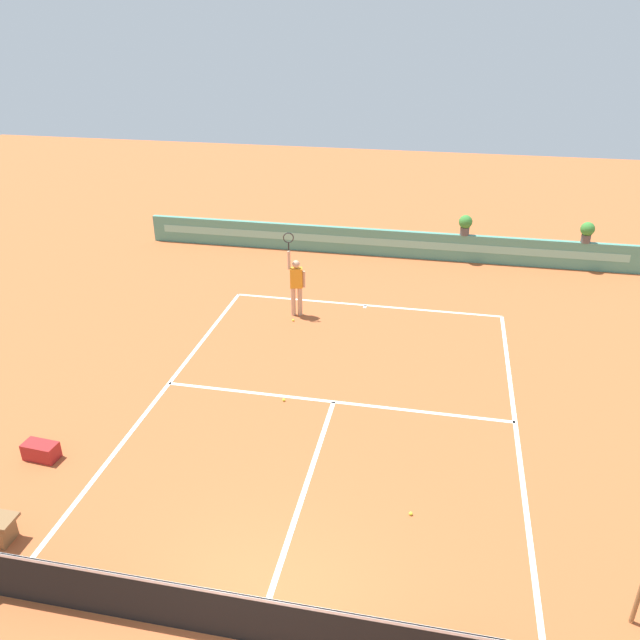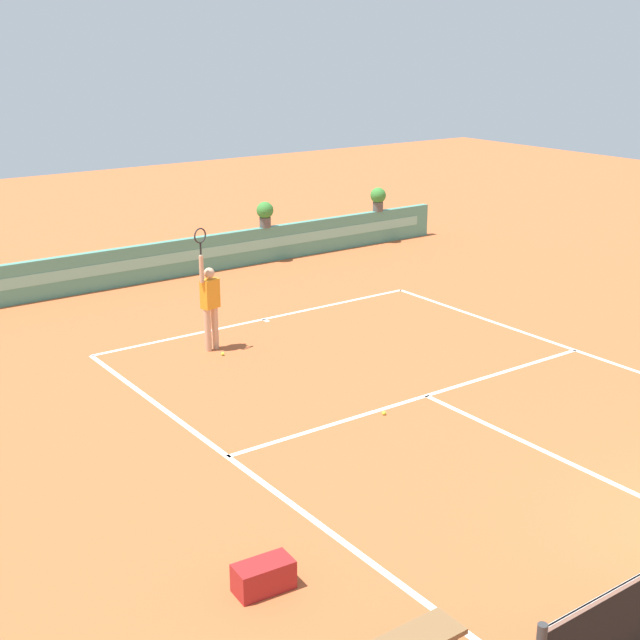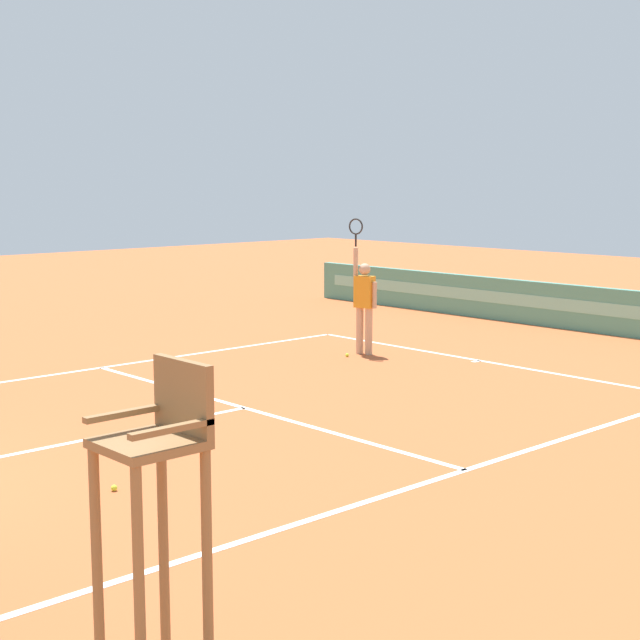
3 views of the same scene
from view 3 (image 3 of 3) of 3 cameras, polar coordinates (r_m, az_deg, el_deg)
name	(u,v)px [view 3 (image 3 of 3)]	position (r m, az deg, el deg)	size (l,w,h in m)	color
ground_plane	(222,413)	(13.82, -5.84, -5.50)	(60.00, 60.00, 0.00)	#B2562D
court_lines	(261,404)	(14.24, -3.52, -5.04)	(8.32, 11.94, 0.01)	white
back_wall_barrier	(611,312)	(21.49, 16.95, 0.49)	(18.00, 0.21, 1.00)	#4C8E7A
umpire_chair	(158,485)	(6.34, -9.61, -9.67)	(0.60, 0.60, 2.14)	olive
tennis_player	(364,300)	(18.18, 2.65, 1.22)	(0.61, 0.30, 2.58)	tan
tennis_ball_near_baseline	(347,355)	(18.02, 1.63, -2.10)	(0.07, 0.07, 0.07)	#CCE033
tennis_ball_mid_court	(114,488)	(10.60, -12.16, -9.75)	(0.07, 0.07, 0.07)	#CCE033
tennis_ball_by_sideline	(188,395)	(14.84, -7.88, -4.44)	(0.07, 0.07, 0.07)	#CCE033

